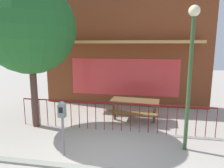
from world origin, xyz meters
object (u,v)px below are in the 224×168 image
Objects in this scene: picnic_table_left at (135,104)px; street_tree at (30,28)px; street_lamp at (191,59)px; parking_meter_near at (62,114)px.

street_tree reaches higher than picnic_table_left.
street_tree reaches higher than street_lamp.
street_lamp is at bearing -9.59° from street_tree.
street_tree is (-1.76, 1.72, 2.23)m from parking_meter_near.
street_tree is (-3.37, -1.24, 2.75)m from picnic_table_left.
street_lamp is (4.90, -0.83, -0.87)m from street_tree.
parking_meter_near is 3.32m from street_tree.
street_lamp is (3.14, 0.90, 1.36)m from parking_meter_near.
picnic_table_left is 3.18m from street_lamp.
parking_meter_near is 3.54m from street_lamp.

